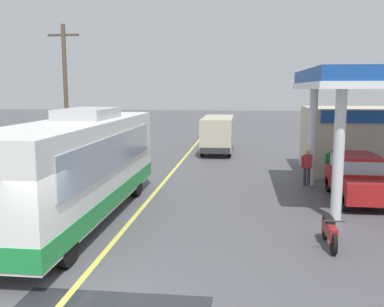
% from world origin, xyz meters
% --- Properties ---
extents(ground, '(120.00, 120.00, 0.00)m').
position_xyz_m(ground, '(0.00, 20.00, 0.00)').
color(ground, '#4C4C51').
extents(lane_divider_stripe, '(0.16, 50.00, 0.01)m').
position_xyz_m(lane_divider_stripe, '(0.00, 15.00, 0.00)').
color(lane_divider_stripe, '#D8CC4C').
rests_on(lane_divider_stripe, ground).
extents(coach_bus_main, '(2.60, 11.04, 3.69)m').
position_xyz_m(coach_bus_main, '(-1.76, 5.34, 1.72)').
color(coach_bus_main, white).
rests_on(coach_bus_main, ground).
extents(car_at_pump, '(1.70, 4.20, 1.82)m').
position_xyz_m(car_at_pump, '(8.12, 8.91, 1.01)').
color(car_at_pump, maroon).
rests_on(car_at_pump, ground).
extents(minibus_opposing_lane, '(2.04, 6.13, 2.44)m').
position_xyz_m(minibus_opposing_lane, '(1.98, 21.37, 1.47)').
color(minibus_opposing_lane, '#BFB799').
rests_on(minibus_opposing_lane, ground).
extents(motorcycle_parked_forecourt, '(0.55, 1.80, 0.92)m').
position_xyz_m(motorcycle_parked_forecourt, '(6.10, 3.63, 0.44)').
color(motorcycle_parked_forecourt, black).
rests_on(motorcycle_parked_forecourt, ground).
extents(pedestrian_near_pump, '(0.55, 0.22, 1.66)m').
position_xyz_m(pedestrian_near_pump, '(6.61, 11.49, 0.93)').
color(pedestrian_near_pump, '#33333F').
rests_on(pedestrian_near_pump, ground).
extents(pedestrian_by_shop, '(0.55, 0.22, 1.66)m').
position_xyz_m(pedestrian_by_shop, '(7.80, 12.20, 0.93)').
color(pedestrian_by_shop, '#33333F').
rests_on(pedestrian_by_shop, ground).
extents(utility_pole_roadside, '(1.80, 0.24, 7.96)m').
position_xyz_m(utility_pole_roadside, '(-6.45, 15.70, 4.16)').
color(utility_pole_roadside, brown).
rests_on(utility_pole_roadside, ground).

